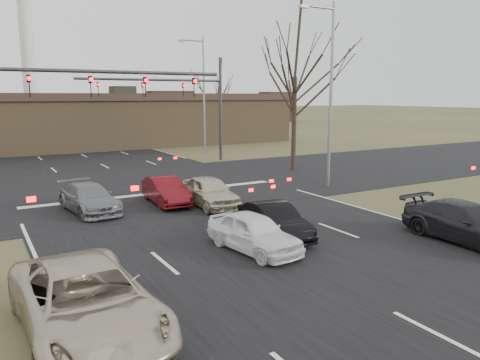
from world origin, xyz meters
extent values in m
plane|color=#404424|center=(0.00, 0.00, 0.00)|extent=(360.00, 360.00, 0.00)
cube|color=black|center=(0.00, 60.00, 0.01)|extent=(14.00, 300.00, 0.02)
cube|color=black|center=(0.00, 15.00, 0.01)|extent=(200.00, 14.00, 0.02)
cube|color=brown|center=(2.00, 38.00, 2.30)|extent=(42.00, 10.00, 4.60)
cube|color=#38281E|center=(2.00, 38.00, 4.95)|extent=(42.40, 10.40, 0.70)
cylinder|color=silver|center=(6.00, 120.00, 17.00)|extent=(3.20, 3.20, 34.00)
cylinder|color=#383A3D|center=(-2.50, 13.00, 6.20)|extent=(12.00, 0.18, 0.18)
imported|color=black|center=(-5.83, 13.00, 5.50)|extent=(0.16, 0.20, 1.00)
imported|color=black|center=(-3.17, 13.00, 5.50)|extent=(0.16, 0.20, 1.00)
imported|color=black|center=(-0.50, 13.00, 5.50)|extent=(0.16, 0.20, 1.00)
imported|color=black|center=(2.17, 13.00, 5.50)|extent=(0.16, 0.20, 1.00)
cylinder|color=#383A3D|center=(9.00, 23.00, 4.00)|extent=(0.24, 0.24, 8.00)
cylinder|color=#383A3D|center=(3.50, 23.00, 6.20)|extent=(11.00, 0.18, 0.18)
imported|color=black|center=(5.86, 23.00, 5.50)|extent=(0.16, 0.20, 1.00)
imported|color=black|center=(2.71, 23.00, 5.50)|extent=(0.16, 0.20, 1.00)
imported|color=black|center=(-0.43, 23.00, 5.50)|extent=(0.16, 0.20, 1.00)
cylinder|color=gray|center=(9.00, 10.00, 5.00)|extent=(0.18, 0.18, 10.00)
cylinder|color=gray|center=(8.00, 10.00, 9.60)|extent=(2.00, 0.12, 0.12)
cube|color=gray|center=(7.00, 10.00, 9.55)|extent=(0.50, 0.25, 0.15)
cylinder|color=gray|center=(9.50, 27.00, 5.00)|extent=(0.18, 0.18, 10.00)
cylinder|color=gray|center=(8.50, 27.00, 9.60)|extent=(2.00, 0.12, 0.12)
cube|color=gray|center=(7.50, 27.00, 9.55)|extent=(0.50, 0.25, 0.15)
cylinder|color=black|center=(11.00, 16.00, 3.16)|extent=(0.32, 0.32, 6.33)
cylinder|color=black|center=(15.00, 35.00, 2.48)|extent=(0.32, 0.32, 4.95)
imported|color=#C0B79B|center=(-6.50, -0.29, 0.77)|extent=(2.74, 5.63, 1.54)
imported|color=white|center=(-0.50, 2.64, 0.64)|extent=(1.99, 3.94, 1.29)
imported|color=black|center=(0.97, 3.58, 0.62)|extent=(1.66, 3.86, 1.24)
imported|color=black|center=(6.50, -0.29, 0.69)|extent=(1.93, 4.74, 1.37)
imported|color=slate|center=(-4.00, 10.79, 0.62)|extent=(2.25, 4.48, 1.25)
imported|color=#5A0C12|center=(-0.50, 10.56, 0.63)|extent=(1.55, 3.92, 1.27)
imported|color=beige|center=(1.09, 9.08, 0.70)|extent=(1.83, 4.16, 1.39)
camera|label=1|loc=(-8.33, -9.98, 5.08)|focal=35.00mm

